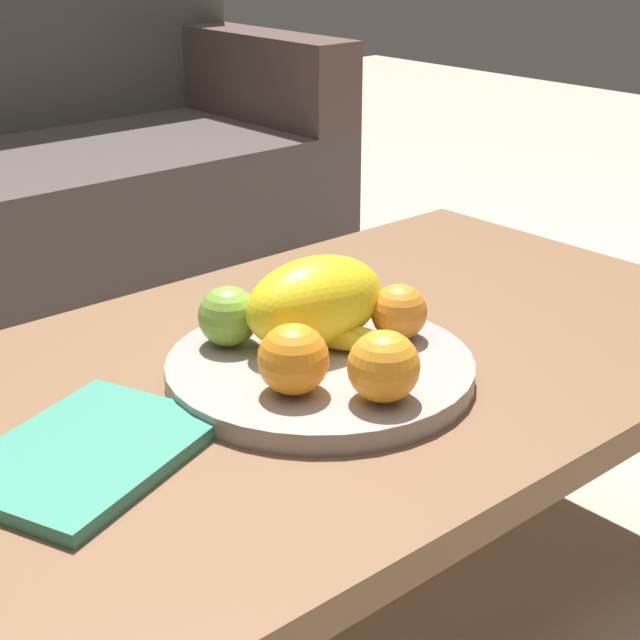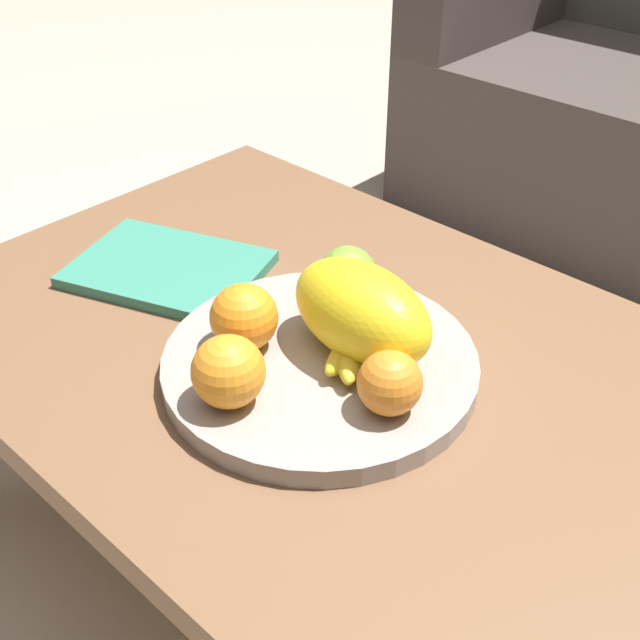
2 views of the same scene
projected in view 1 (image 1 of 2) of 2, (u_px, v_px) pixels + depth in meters
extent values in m
plane|color=#B6A793|center=(327.00, 623.00, 1.38)|extent=(8.00, 8.00, 0.00)
cube|color=brown|center=(328.00, 372.00, 1.24)|extent=(1.18, 0.69, 0.04)
cylinder|color=brown|center=(438.00, 332.00, 1.86)|extent=(0.05, 0.05, 0.37)
cube|color=#4B3934|center=(251.00, 73.00, 2.63)|extent=(0.14, 0.70, 0.22)
cylinder|color=#9D928C|center=(320.00, 369.00, 1.17)|extent=(0.36, 0.36, 0.03)
ellipsoid|color=yellow|center=(314.00, 301.00, 1.19)|extent=(0.19, 0.12, 0.11)
sphere|color=orange|center=(384.00, 366.00, 1.05)|extent=(0.08, 0.08, 0.08)
sphere|color=orange|center=(293.00, 359.00, 1.07)|extent=(0.08, 0.08, 0.08)
sphere|color=orange|center=(399.00, 312.00, 1.21)|extent=(0.07, 0.07, 0.07)
sphere|color=#7AA739|center=(228.00, 316.00, 1.19)|extent=(0.07, 0.07, 0.07)
ellipsoid|color=yellow|center=(317.00, 331.00, 1.20)|extent=(0.07, 0.15, 0.03)
ellipsoid|color=yellow|center=(319.00, 334.00, 1.19)|extent=(0.12, 0.14, 0.03)
ellipsoid|color=yellow|center=(304.00, 311.00, 1.18)|extent=(0.15, 0.06, 0.03)
cube|color=#38876F|center=(87.00, 453.00, 1.00)|extent=(0.30, 0.26, 0.02)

